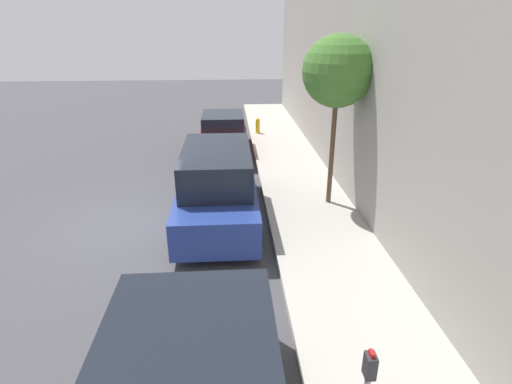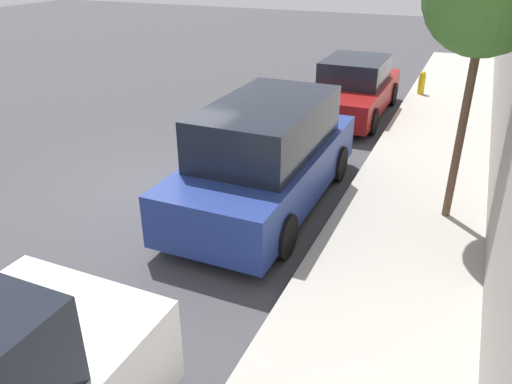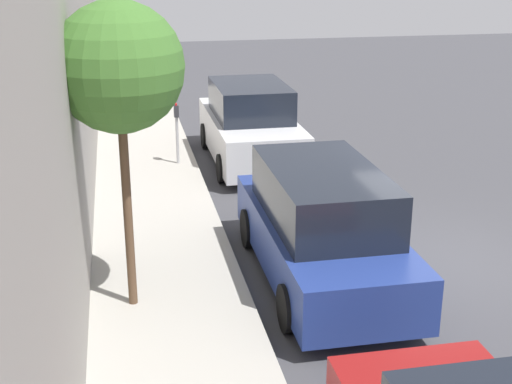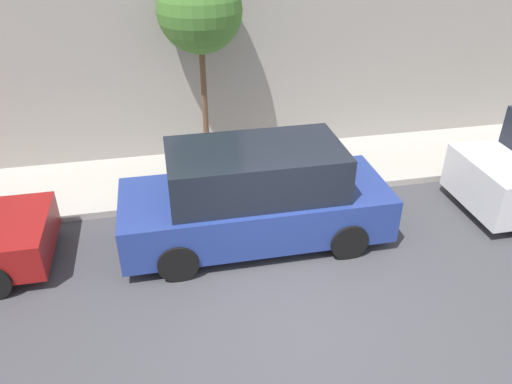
{
  "view_description": "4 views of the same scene",
  "coord_description": "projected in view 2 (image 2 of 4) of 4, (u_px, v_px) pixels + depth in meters",
  "views": [
    {
      "loc": [
        2.57,
        -9.25,
        4.68
      ],
      "look_at": [
        3.16,
        -0.42,
        1.0
      ],
      "focal_mm": 28.0,
      "sensor_mm": 36.0,
      "label": 1
    },
    {
      "loc": [
        5.3,
        -7.28,
        4.21
      ],
      "look_at": [
        2.67,
        -1.29,
        1.0
      ],
      "focal_mm": 35.0,
      "sensor_mm": 36.0,
      "label": 2
    },
    {
      "loc": [
        5.3,
        10.44,
        5.22
      ],
      "look_at": [
        2.97,
        -1.38,
        1.0
      ],
      "focal_mm": 50.0,
      "sensor_mm": 36.0,
      "label": 3
    },
    {
      "loc": [
        -5.43,
        1.81,
        5.68
      ],
      "look_at": [
        2.25,
        0.23,
        1.0
      ],
      "focal_mm": 35.0,
      "sensor_mm": 36.0,
      "label": 4
    }
  ],
  "objects": [
    {
      "name": "ground_plane",
      "position": [
        158.0,
        187.0,
        9.75
      ],
      "size": [
        60.0,
        60.0,
        0.0
      ],
      "primitive_type": "plane",
      "color": "#424247"
    },
    {
      "name": "fire_hydrant",
      "position": [
        422.0,
        83.0,
        15.27
      ],
      "size": [
        0.2,
        0.2,
        0.69
      ],
      "color": "gold",
      "rests_on": "sidewalk"
    },
    {
      "name": "parked_minivan_second",
      "position": [
        267.0,
        156.0,
        8.75
      ],
      "size": [
        2.02,
        4.9,
        1.9
      ],
      "color": "navy",
      "rests_on": "ground_plane"
    },
    {
      "name": "parked_sedan_third",
      "position": [
        353.0,
        89.0,
        13.67
      ],
      "size": [
        1.92,
        4.5,
        1.54
      ],
      "color": "maroon",
      "rests_on": "ground_plane"
    },
    {
      "name": "sidewalk",
      "position": [
        403.0,
        234.0,
        8.02
      ],
      "size": [
        2.4,
        32.0,
        0.15
      ],
      "color": "#B2ADA3",
      "rests_on": "ground_plane"
    }
  ]
}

